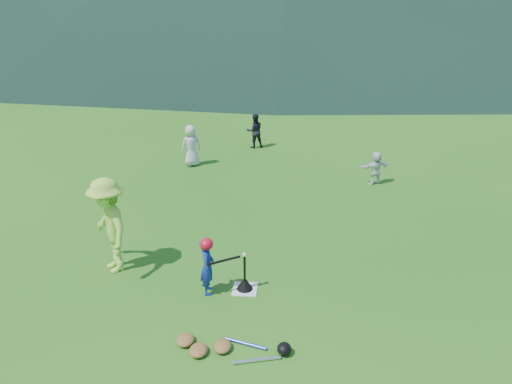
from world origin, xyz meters
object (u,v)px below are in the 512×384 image
Objects in this scene: batter_child at (207,267)px; adult_coach at (109,226)px; home_plate at (245,289)px; equipment_pile at (222,347)px; fielder_a at (191,146)px; batting_tee at (245,284)px; fielder_b at (255,131)px; fielder_d at (376,168)px.

adult_coach reaches higher than batter_child.
equipment_pile reaches higher than home_plate.
batter_child is 0.56× the size of adult_coach.
batting_tee is (2.31, -6.57, -0.50)m from fielder_a.
fielder_a is at bearing 104.58° from equipment_pile.
equipment_pile is (-0.18, -1.66, -0.06)m from batting_tee.
fielder_a is 1.09× the size of fielder_b.
batting_tee is at bearing 43.13° from adult_coach.
home_plate is 0.25× the size of equipment_pile.
batting_tee is at bearing -83.99° from batter_child.
fielder_d is at bearing 94.91° from adult_coach.
fielder_a is 5.51m from fielder_d.
adult_coach reaches higher than home_plate.
fielder_b reaches higher than batter_child.
batter_child is 1.58× the size of batting_tee.
adult_coach is 8.32m from fielder_b.
fielder_d is (5.40, -1.08, -0.16)m from fielder_a.
home_plate is 0.42× the size of batter_child.
batter_child is 1.67m from equipment_pile.
equipment_pile is (2.47, -2.16, -0.89)m from adult_coach.
home_plate is at bearing -83.99° from batter_child.
equipment_pile is at bearing -96.03° from batting_tee.
adult_coach is 2.81m from batting_tee.
fielder_d reaches higher than home_plate.
fielder_b is (-0.54, 8.54, 0.57)m from home_plate.
batter_child is at bearing 107.39° from equipment_pile.
home_plate is 0.85m from batter_child.
adult_coach is (-2.64, 0.50, 0.94)m from home_plate.
home_plate is 0.24× the size of adult_coach.
fielder_d is (3.74, 5.61, -0.06)m from batter_child.
adult_coach is 2.81× the size of batting_tee.
batter_child is 8.67m from fielder_b.
home_plate is at bearing 43.13° from adult_coach.
fielder_b is 1.23× the size of fielder_d.
fielder_a is at bearing 29.51° from fielder_b.
fielder_b is at bearing 93.63° from home_plate.
batter_child is 2.12m from adult_coach.
batter_child is 6.74m from fielder_d.
home_plate is 1.67m from equipment_pile.
fielder_d is (3.62, -3.06, -0.11)m from fielder_b.
equipment_pile is (-3.26, -7.14, -0.41)m from fielder_d.
home_plate is at bearing 0.00° from batting_tee.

